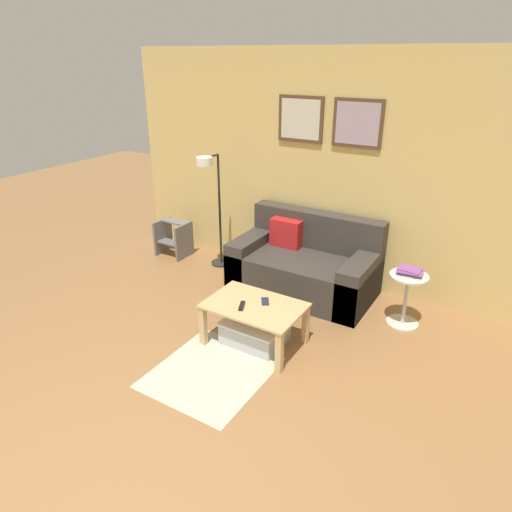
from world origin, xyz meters
name	(u,v)px	position (x,y,z in m)	size (l,w,h in m)	color
wall_back	(344,173)	(0.00, 3.67, 1.28)	(5.60, 0.09, 2.55)	#D6B76B
area_rug	(211,372)	(-0.23, 1.47, 0.00)	(0.90, 0.99, 0.01)	#B2B79E
couch	(305,266)	(-0.21, 3.22, 0.30)	(1.55, 0.86, 0.85)	#38332D
coffee_table	(254,312)	(-0.14, 2.03, 0.33)	(0.87, 0.58, 0.41)	tan
storage_bin	(255,331)	(-0.15, 2.05, 0.11)	(0.56, 0.44, 0.22)	#B2B2B7
floor_lamp	(212,196)	(-1.42, 3.16, 0.93)	(0.26, 0.48, 1.41)	black
side_table	(406,295)	(0.95, 3.09, 0.32)	(0.37, 0.37, 0.54)	silver
book_stack	(410,271)	(0.94, 3.11, 0.57)	(0.25, 0.18, 0.06)	#4C4C51
remote_control	(242,306)	(-0.21, 1.94, 0.42)	(0.04, 0.15, 0.02)	black
cell_phone	(265,301)	(-0.08, 2.12, 0.41)	(0.07, 0.14, 0.01)	#1E2338
step_stool	(173,237)	(-2.13, 3.22, 0.25)	(0.40, 0.34, 0.46)	slate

